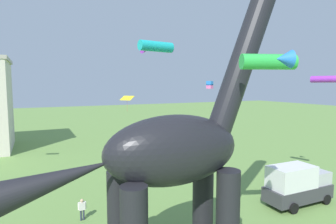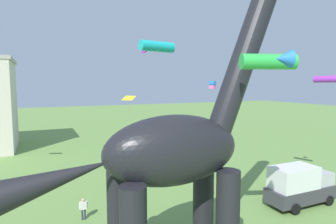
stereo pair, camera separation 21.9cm
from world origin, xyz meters
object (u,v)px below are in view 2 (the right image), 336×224
object	(u,v)px
kite_mid_right	(328,79)
person_watching_child	(83,207)
dinosaur_sculpture	(172,150)
kite_mid_left	(271,61)
kite_far_right	(129,98)
parked_box_truck	(299,185)
kite_drifting	(213,85)
person_photographer	(211,189)
kite_near_low	(155,47)

from	to	relation	value
kite_mid_right	person_watching_child	bearing A→B (deg)	171.68
dinosaur_sculpture	kite_mid_left	xyz separation A→B (m)	(3.74, -2.56, 4.28)
dinosaur_sculpture	kite_far_right	world-z (taller)	dinosaur_sculpture
parked_box_truck	kite_far_right	world-z (taller)	kite_far_right
dinosaur_sculpture	person_watching_child	world-z (taller)	dinosaur_sculpture
kite_far_right	kite_drifting	bearing A→B (deg)	32.92
person_photographer	kite_mid_right	world-z (taller)	kite_mid_right
person_watching_child	kite_near_low	xyz separation A→B (m)	(4.61, -2.12, 11.05)
person_photographer	kite_near_low	size ratio (longest dim) A/B	0.44
person_watching_child	kite_far_right	bearing A→B (deg)	164.53
person_photographer	kite_mid_right	size ratio (longest dim) A/B	0.49
person_photographer	kite_drifting	bearing A→B (deg)	131.38
kite_mid_left	kite_drifting	world-z (taller)	kite_mid_left
parked_box_truck	person_photographer	world-z (taller)	parked_box_truck
dinosaur_sculpture	kite_far_right	bearing A→B (deg)	78.44
parked_box_truck	kite_mid_right	xyz separation A→B (m)	(5.09, 1.68, 8.33)
kite_mid_right	kite_drifting	xyz separation A→B (m)	(-0.56, 17.26, -0.50)
parked_box_truck	kite_drifting	bearing A→B (deg)	77.95
kite_mid_left	kite_mid_right	bearing A→B (deg)	26.74
person_watching_child	kite_far_right	size ratio (longest dim) A/B	1.06
parked_box_truck	kite_near_low	bearing A→B (deg)	168.20
person_watching_child	kite_drifting	distance (m)	26.21
kite_near_low	kite_mid_left	distance (m)	8.38
dinosaur_sculpture	parked_box_truck	world-z (taller)	dinosaur_sculpture
parked_box_truck	kite_drifting	size ratio (longest dim) A/B	5.22
dinosaur_sculpture	parked_box_truck	bearing A→B (deg)	7.45
kite_near_low	kite_mid_left	xyz separation A→B (m)	(2.44, -7.89, -1.44)
kite_mid_right	kite_far_right	xyz separation A→B (m)	(-16.18, 7.15, -1.67)
kite_drifting	kite_mid_left	bearing A→B (deg)	-118.67
person_photographer	kite_near_low	distance (m)	12.79
kite_mid_left	kite_far_right	bearing A→B (deg)	99.58
dinosaur_sculpture	kite_drifting	xyz separation A→B (m)	(16.98, 21.66, 3.21)
kite_mid_right	kite_far_right	size ratio (longest dim) A/B	1.54
kite_far_right	person_photographer	bearing A→B (deg)	-38.90
person_photographer	kite_drifting	size ratio (longest dim) A/B	1.02
dinosaur_sculpture	kite_mid_left	bearing A→B (deg)	-39.21
parked_box_truck	kite_near_low	xyz separation A→B (m)	(-11.15, 2.62, 10.34)
person_photographer	kite_mid_right	bearing A→B (deg)	61.73
parked_box_truck	kite_mid_left	distance (m)	13.52
person_photographer	kite_far_right	xyz separation A→B (m)	(-5.67, 4.57, 7.64)
dinosaur_sculpture	kite_mid_left	distance (m)	6.23
parked_box_truck	dinosaur_sculpture	bearing A→B (deg)	-166.31
dinosaur_sculpture	person_watching_child	xyz separation A→B (m)	(-3.31, 7.45, -5.33)
person_photographer	person_watching_child	bearing A→B (deg)	-107.11
kite_near_low	kite_far_right	world-z (taller)	kite_near_low
person_photographer	kite_far_right	size ratio (longest dim) A/B	0.76
kite_near_low	kite_drifting	size ratio (longest dim) A/B	2.32
kite_drifting	kite_mid_right	bearing A→B (deg)	-88.13
dinosaur_sculpture	kite_far_right	xyz separation A→B (m)	(1.36, 11.54, 2.04)
person_photographer	kite_mid_left	size ratio (longest dim) A/B	0.41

